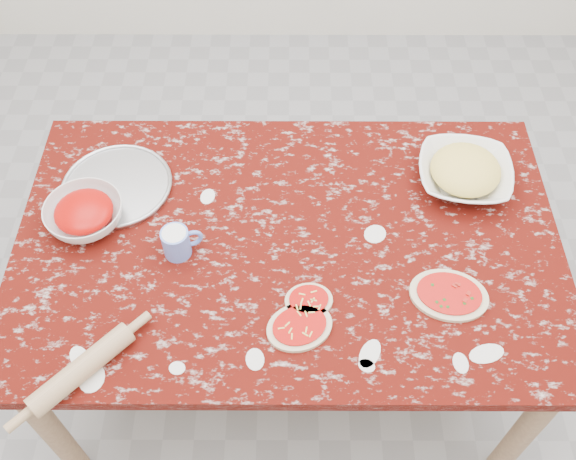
# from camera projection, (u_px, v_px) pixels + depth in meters

# --- Properties ---
(ground) EXTENTS (4.00, 4.00, 0.00)m
(ground) POSITION_uv_depth(u_px,v_px,m) (288.00, 354.00, 2.48)
(ground) COLOR gray
(worktable) EXTENTS (1.60, 1.00, 0.75)m
(worktable) POSITION_uv_depth(u_px,v_px,m) (288.00, 256.00, 1.95)
(worktable) COLOR #410905
(worktable) RESTS_ON ground
(pizza_tray) EXTENTS (0.34, 0.34, 0.01)m
(pizza_tray) POSITION_uv_depth(u_px,v_px,m) (117.00, 186.00, 2.00)
(pizza_tray) COLOR #B2B2B7
(pizza_tray) RESTS_ON worktable
(sauce_bowl) EXTENTS (0.28, 0.28, 0.07)m
(sauce_bowl) POSITION_uv_depth(u_px,v_px,m) (85.00, 215.00, 1.89)
(sauce_bowl) COLOR white
(sauce_bowl) RESTS_ON worktable
(cheese_bowl) EXTENTS (0.32, 0.32, 0.07)m
(cheese_bowl) POSITION_uv_depth(u_px,v_px,m) (464.00, 174.00, 1.99)
(cheese_bowl) COLOR white
(cheese_bowl) RESTS_ON worktable
(flour_mug) EXTENTS (0.12, 0.08, 0.09)m
(flour_mug) POSITION_uv_depth(u_px,v_px,m) (177.00, 242.00, 1.82)
(flour_mug) COLOR #6184E7
(flour_mug) RESTS_ON worktable
(pizza_left) EXTENTS (0.22, 0.20, 0.02)m
(pizza_left) POSITION_uv_depth(u_px,v_px,m) (299.00, 327.00, 1.70)
(pizza_left) COLOR beige
(pizza_left) RESTS_ON worktable
(pizza_mid) EXTENTS (0.14, 0.12, 0.02)m
(pizza_mid) POSITION_uv_depth(u_px,v_px,m) (309.00, 300.00, 1.75)
(pizza_mid) COLOR beige
(pizza_mid) RESTS_ON worktable
(pizza_right) EXTENTS (0.24, 0.20, 0.02)m
(pizza_right) POSITION_uv_depth(u_px,v_px,m) (449.00, 295.00, 1.76)
(pizza_right) COLOR beige
(pizza_right) RESTS_ON worktable
(rolling_pin) EXTENTS (0.24, 0.25, 0.06)m
(rolling_pin) POSITION_uv_depth(u_px,v_px,m) (82.00, 369.00, 1.60)
(rolling_pin) COLOR tan
(rolling_pin) RESTS_ON worktable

